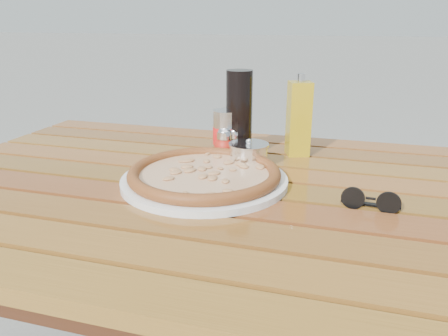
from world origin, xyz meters
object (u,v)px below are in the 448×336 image
(pepper_shaker, at_px, (225,145))
(olive_oil_cruet, at_px, (299,118))
(table, at_px, (221,216))
(soda_can, at_px, (226,134))
(dark_bottle, at_px, (239,114))
(parmesan_tin, at_px, (248,155))
(oregano_shaker, at_px, (235,143))
(plate, at_px, (204,180))
(pizza, at_px, (204,173))
(sunglasses, at_px, (371,201))

(pepper_shaker, height_order, olive_oil_cruet, olive_oil_cruet)
(table, bearing_deg, soda_can, 103.42)
(dark_bottle, xyz_separation_m, parmesan_tin, (0.04, -0.08, -0.08))
(dark_bottle, bearing_deg, oregano_shaker, -110.83)
(oregano_shaker, bearing_deg, soda_can, 160.85)
(plate, xyz_separation_m, olive_oil_cruet, (0.17, 0.27, 0.09))
(table, xyz_separation_m, pizza, (-0.04, -0.01, 0.10))
(plate, xyz_separation_m, dark_bottle, (0.02, 0.21, 0.10))
(pepper_shaker, height_order, parmesan_tin, pepper_shaker)
(pepper_shaker, height_order, dark_bottle, dark_bottle)
(table, relative_size, parmesan_tin, 11.30)
(pepper_shaker, bearing_deg, table, -76.10)
(sunglasses, bearing_deg, olive_oil_cruet, 125.59)
(dark_bottle, bearing_deg, pepper_shaker, -127.94)
(pizza, xyz_separation_m, soda_can, (-0.01, 0.21, 0.04))
(sunglasses, bearing_deg, soda_can, 150.97)
(dark_bottle, relative_size, soda_can, 1.83)
(parmesan_tin, bearing_deg, dark_bottle, 119.04)
(table, relative_size, dark_bottle, 6.36)
(pizza, xyz_separation_m, oregano_shaker, (0.02, 0.20, 0.02))
(dark_bottle, distance_m, olive_oil_cruet, 0.16)
(oregano_shaker, distance_m, dark_bottle, 0.07)
(oregano_shaker, bearing_deg, dark_bottle, 69.17)
(oregano_shaker, relative_size, sunglasses, 0.74)
(plate, bearing_deg, soda_can, 93.13)
(table, relative_size, plate, 3.89)
(oregano_shaker, xyz_separation_m, olive_oil_cruet, (0.15, 0.07, 0.06))
(olive_oil_cruet, bearing_deg, parmesan_tin, -125.56)
(soda_can, distance_m, sunglasses, 0.43)
(table, relative_size, pepper_shaker, 17.07)
(dark_bottle, xyz_separation_m, sunglasses, (0.32, -0.25, -0.09))
(plate, xyz_separation_m, pizza, (0.00, 0.00, 0.02))
(parmesan_tin, bearing_deg, olive_oil_cruet, 54.44)
(parmesan_tin, height_order, sunglasses, parmesan_tin)
(table, xyz_separation_m, olive_oil_cruet, (0.13, 0.26, 0.17))
(olive_oil_cruet, height_order, parmesan_tin, olive_oil_cruet)
(oregano_shaker, height_order, soda_can, soda_can)
(table, relative_size, oregano_shaker, 17.07)
(oregano_shaker, xyz_separation_m, soda_can, (-0.03, 0.01, 0.02))
(pepper_shaker, xyz_separation_m, olive_oil_cruet, (0.17, 0.09, 0.06))
(oregano_shaker, height_order, dark_bottle, dark_bottle)
(pepper_shaker, bearing_deg, sunglasses, -32.11)
(sunglasses, bearing_deg, parmesan_tin, 153.83)
(dark_bottle, bearing_deg, pizza, -95.76)
(parmesan_tin, distance_m, sunglasses, 0.33)
(pepper_shaker, bearing_deg, oregano_shaker, 42.05)
(parmesan_tin, bearing_deg, table, -103.19)
(table, height_order, parmesan_tin, parmesan_tin)
(soda_can, bearing_deg, pepper_shaker, -79.50)
(dark_bottle, relative_size, olive_oil_cruet, 1.05)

